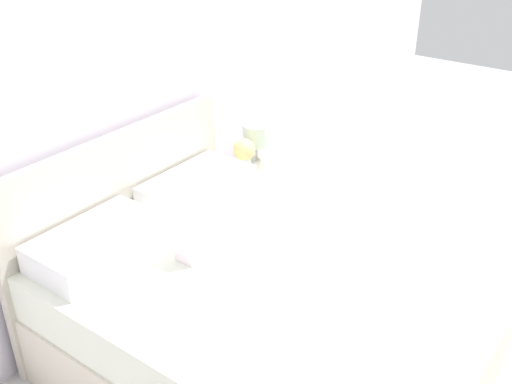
% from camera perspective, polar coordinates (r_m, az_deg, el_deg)
% --- Properties ---
extents(ground_plane, '(12.00, 12.00, 0.00)m').
position_cam_1_polar(ground_plane, '(3.62, -11.81, -10.10)').
color(ground_plane, '#BCB7B2').
extents(wall_back, '(8.00, 0.06, 2.60)m').
position_cam_1_polar(wall_back, '(3.07, -15.10, 9.95)').
color(wall_back, white).
rests_on(wall_back, ground_plane).
extents(bed, '(1.49, 1.91, 1.06)m').
position_cam_1_polar(bed, '(2.94, -0.33, -11.79)').
color(bed, beige).
rests_on(bed, ground_plane).
extents(nightstand, '(0.47, 0.41, 0.50)m').
position_cam_1_polar(nightstand, '(4.00, 0.85, -1.16)').
color(nightstand, silver).
rests_on(nightstand, ground_plane).
extents(table_lamp, '(0.18, 0.18, 0.30)m').
position_cam_1_polar(table_lamp, '(3.85, 0.06, 5.14)').
color(table_lamp, beige).
rests_on(table_lamp, nightstand).
extents(flower_vase, '(0.14, 0.14, 0.26)m').
position_cam_1_polar(flower_vase, '(3.73, -1.12, 3.62)').
color(flower_vase, silver).
rests_on(flower_vase, nightstand).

